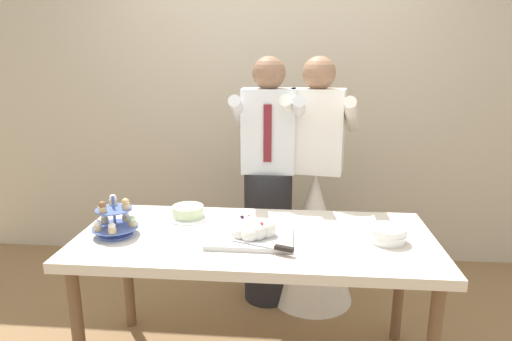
% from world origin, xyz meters
% --- Properties ---
extents(rear_wall, '(5.20, 0.10, 2.90)m').
position_xyz_m(rear_wall, '(0.00, 1.48, 1.45)').
color(rear_wall, beige).
rests_on(rear_wall, ground_plane).
extents(dessert_table, '(1.80, 0.80, 0.78)m').
position_xyz_m(dessert_table, '(0.00, 0.00, 0.70)').
color(dessert_table, silver).
rests_on(dessert_table, ground_plane).
extents(cupcake_stand, '(0.23, 0.23, 0.21)m').
position_xyz_m(cupcake_stand, '(-0.70, -0.07, 0.85)').
color(cupcake_stand, '#4C66B2').
rests_on(cupcake_stand, dessert_table).
extents(main_cake_tray, '(0.43, 0.35, 0.13)m').
position_xyz_m(main_cake_tray, '(-0.01, -0.06, 0.82)').
color(main_cake_tray, silver).
rests_on(main_cake_tray, dessert_table).
extents(plate_stack, '(0.18, 0.18, 0.08)m').
position_xyz_m(plate_stack, '(0.65, -0.03, 0.81)').
color(plate_stack, white).
rests_on(plate_stack, dessert_table).
extents(round_cake, '(0.24, 0.24, 0.07)m').
position_xyz_m(round_cake, '(-0.40, 0.21, 0.81)').
color(round_cake, white).
rests_on(round_cake, dessert_table).
extents(person_groom, '(0.46, 0.49, 1.66)m').
position_xyz_m(person_groom, '(0.02, 0.73, 0.75)').
color(person_groom, '#232328').
rests_on(person_groom, ground_plane).
extents(person_bride, '(0.57, 0.56, 1.66)m').
position_xyz_m(person_bride, '(0.33, 0.75, 0.58)').
color(person_bride, white).
rests_on(person_bride, ground_plane).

